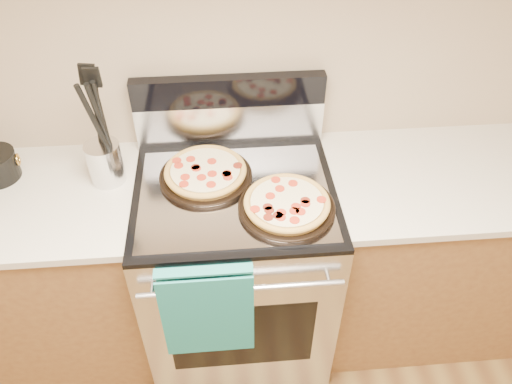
{
  "coord_description": "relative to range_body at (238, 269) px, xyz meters",
  "views": [
    {
      "loc": [
        -0.04,
        0.25,
        2.16
      ],
      "look_at": [
        0.07,
        1.55,
        0.99
      ],
      "focal_mm": 35.0,
      "sensor_mm": 36.0,
      "label": 1
    }
  ],
  "objects": [
    {
      "name": "cabinet_right",
      "position": [
        0.88,
        0.03,
        -0.01
      ],
      "size": [
        1.0,
        0.62,
        0.88
      ],
      "primitive_type": "cube",
      "color": "brown",
      "rests_on": "ground"
    },
    {
      "name": "backsplash_lower",
      "position": [
        0.0,
        0.31,
        0.56
      ],
      "size": [
        0.76,
        0.06,
        0.18
      ],
      "primitive_type": "cube",
      "color": "silver",
      "rests_on": "cooktop"
    },
    {
      "name": "backsplash_upper",
      "position": [
        0.0,
        0.31,
        0.71
      ],
      "size": [
        0.76,
        0.06,
        0.12
      ],
      "primitive_type": "cube",
      "color": "black",
      "rests_on": "backsplash_lower"
    },
    {
      "name": "countertop_right",
      "position": [
        0.88,
        0.03,
        0.45
      ],
      "size": [
        1.02,
        0.64,
        0.03
      ],
      "primitive_type": "cube",
      "color": "beige",
      "rests_on": "cabinet_right"
    },
    {
      "name": "range_body",
      "position": [
        0.0,
        0.0,
        0.0
      ],
      "size": [
        0.76,
        0.68,
        0.9
      ],
      "primitive_type": "cube",
      "color": "#B7B7BC",
      "rests_on": "ground"
    },
    {
      "name": "pepperoni_pizza_front",
      "position": [
        0.18,
        -0.13,
        0.5
      ],
      "size": [
        0.41,
        0.41,
        0.05
      ],
      "primitive_type": null,
      "rotation": [
        0.0,
        0.0,
        -0.22
      ],
      "color": "#A87933",
      "rests_on": "foil_sheet"
    },
    {
      "name": "pepperoni_pizza_back",
      "position": [
        -0.11,
        0.07,
        0.5
      ],
      "size": [
        0.39,
        0.39,
        0.05
      ],
      "primitive_type": null,
      "rotation": [
        0.0,
        0.0,
        -0.11
      ],
      "color": "#A87933",
      "rests_on": "foil_sheet"
    },
    {
      "name": "oven_window",
      "position": [
        0.0,
        -0.34,
        0.0
      ],
      "size": [
        0.56,
        0.01,
        0.4
      ],
      "primitive_type": "cube",
      "color": "black",
      "rests_on": "range_body"
    },
    {
      "name": "dish_towel",
      "position": [
        -0.12,
        -0.38,
        0.25
      ],
      "size": [
        0.32,
        0.05,
        0.42
      ],
      "primitive_type": null,
      "color": "#175873",
      "rests_on": "oven_handle"
    },
    {
      "name": "wall_back",
      "position": [
        0.0,
        0.35,
        0.9
      ],
      "size": [
        4.0,
        0.0,
        4.0
      ],
      "primitive_type": "plane",
      "rotation": [
        1.57,
        0.0,
        0.0
      ],
      "color": "tan",
      "rests_on": "ground"
    },
    {
      "name": "oven_handle",
      "position": [
        0.0,
        -0.38,
        0.35
      ],
      "size": [
        0.7,
        0.03,
        0.03
      ],
      "primitive_type": "cylinder",
      "rotation": [
        0.0,
        1.57,
        0.0
      ],
      "color": "silver",
      "rests_on": "range_body"
    },
    {
      "name": "utensil_crock",
      "position": [
        -0.48,
        0.11,
        0.54
      ],
      "size": [
        0.14,
        0.14,
        0.16
      ],
      "primitive_type": "cylinder",
      "rotation": [
        0.0,
        0.0,
        0.04
      ],
      "color": "silver",
      "rests_on": "countertop_left"
    },
    {
      "name": "foil_sheet",
      "position": [
        0.0,
        -0.03,
        0.47
      ],
      "size": [
        0.7,
        0.55,
        0.01
      ],
      "primitive_type": "cube",
      "color": "gray",
      "rests_on": "cooktop"
    },
    {
      "name": "cabinet_left",
      "position": [
        -0.88,
        0.03,
        -0.01
      ],
      "size": [
        1.0,
        0.62,
        0.88
      ],
      "primitive_type": "cube",
      "color": "brown",
      "rests_on": "ground"
    },
    {
      "name": "cooktop",
      "position": [
        0.0,
        0.0,
        0.46
      ],
      "size": [
        0.76,
        0.68,
        0.02
      ],
      "primitive_type": "cube",
      "color": "black",
      "rests_on": "range_body"
    }
  ]
}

